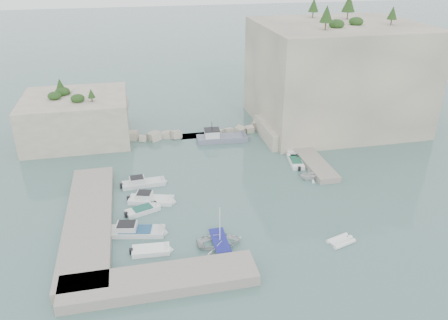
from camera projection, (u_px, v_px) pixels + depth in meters
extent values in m
plane|color=#4B716B|center=(234.00, 203.00, 53.09)|extent=(400.00, 400.00, 0.00)
cube|color=beige|center=(335.00, 75.00, 73.92)|extent=(26.00, 22.00, 17.00)
cube|color=beige|center=(287.00, 131.00, 70.82)|extent=(8.00, 10.00, 2.50)
cube|color=beige|center=(77.00, 118.00, 69.71)|extent=(16.00, 14.00, 7.00)
cube|color=#9E9689|center=(89.00, 221.00, 48.75)|extent=(5.00, 24.00, 1.10)
cube|color=#9E9689|center=(160.00, 281.00, 39.98)|extent=(18.00, 4.00, 1.10)
cube|color=#9E9689|center=(308.00, 156.00, 64.26)|extent=(3.00, 16.00, 0.80)
cube|color=beige|center=(198.00, 131.00, 71.91)|extent=(28.00, 3.00, 1.40)
imported|color=white|center=(220.00, 244.00, 45.81)|extent=(4.82, 3.47, 0.99)
imported|color=white|center=(309.00, 179.00, 58.65)|extent=(3.12, 2.71, 1.62)
imported|color=silver|center=(286.00, 150.00, 67.09)|extent=(4.83, 3.09, 1.75)
cylinder|color=white|center=(220.00, 223.00, 44.67)|extent=(0.10, 0.10, 4.20)
cone|color=#1E4219|center=(327.00, 14.00, 63.85)|extent=(1.96, 1.96, 2.45)
cone|color=#1E4219|center=(349.00, 3.00, 73.13)|extent=(2.24, 2.24, 2.80)
cone|color=#1E4219|center=(393.00, 13.00, 68.08)|extent=(1.57, 1.57, 1.96)
cone|color=#1E4219|center=(314.00, 5.00, 75.04)|extent=(1.79, 1.79, 2.24)
cone|color=#1E4219|center=(60.00, 84.00, 68.84)|extent=(1.40, 1.40, 1.75)
cone|color=#1E4219|center=(91.00, 93.00, 65.54)|extent=(1.12, 1.12, 1.40)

